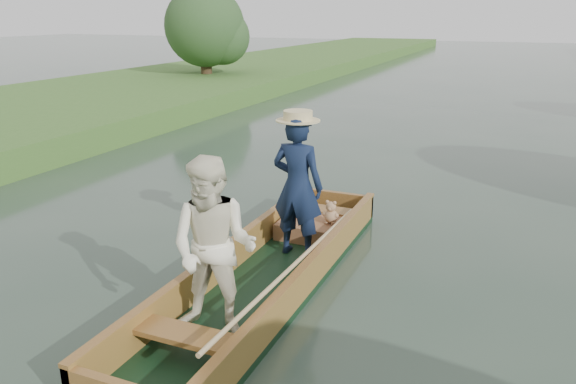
% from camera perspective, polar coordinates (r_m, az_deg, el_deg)
% --- Properties ---
extents(ground, '(120.00, 120.00, 0.00)m').
position_cam_1_polar(ground, '(6.42, -2.13, -9.63)').
color(ground, '#283D30').
rests_on(ground, ground).
extents(punt, '(1.12, 5.00, 1.85)m').
position_cam_1_polar(punt, '(6.04, -2.63, -4.93)').
color(punt, black).
rests_on(punt, ground).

